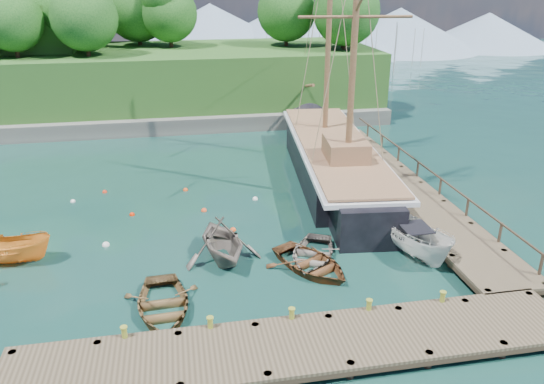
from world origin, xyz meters
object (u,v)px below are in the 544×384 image
(rowboat_0, at_px, (163,312))
(cabin_boat_white, at_px, (413,254))
(motorboat_orange, at_px, (11,263))
(schooner, at_px, (334,164))
(rowboat_1, at_px, (223,259))
(rowboat_2, at_px, (311,270))
(rowboat_3, at_px, (312,260))

(rowboat_0, bearing_deg, cabin_boat_white, 9.53)
(motorboat_orange, distance_m, schooner, 19.48)
(rowboat_1, xyz_separation_m, schooner, (8.17, 9.17, 1.05))
(rowboat_2, relative_size, rowboat_3, 1.07)
(motorboat_orange, relative_size, cabin_boat_white, 0.80)
(rowboat_2, relative_size, schooner, 0.16)
(schooner, bearing_deg, cabin_boat_white, -79.64)
(rowboat_2, height_order, motorboat_orange, motorboat_orange)
(rowboat_0, xyz_separation_m, rowboat_2, (6.57, 2.08, 0.00))
(schooner, bearing_deg, rowboat_0, -124.29)
(rowboat_0, xyz_separation_m, rowboat_3, (6.84, 2.93, 0.00))
(rowboat_3, height_order, schooner, schooner)
(rowboat_1, bearing_deg, schooner, 36.83)
(motorboat_orange, bearing_deg, schooner, -60.03)
(cabin_boat_white, bearing_deg, rowboat_3, 163.06)
(rowboat_2, bearing_deg, rowboat_0, 168.61)
(rowboat_0, height_order, schooner, schooner)
(rowboat_3, distance_m, schooner, 10.87)
(rowboat_0, relative_size, rowboat_2, 1.02)
(rowboat_1, bearing_deg, motorboat_orange, 159.98)
(rowboat_1, relative_size, cabin_boat_white, 0.84)
(rowboat_0, height_order, rowboat_1, rowboat_1)
(rowboat_0, distance_m, rowboat_3, 7.44)
(rowboat_3, height_order, cabin_boat_white, cabin_boat_white)
(schooner, bearing_deg, rowboat_1, -125.92)
(rowboat_1, bearing_deg, rowboat_3, -23.25)
(rowboat_0, xyz_separation_m, cabin_boat_white, (11.73, 2.60, 0.00))
(cabin_boat_white, relative_size, schooner, 0.19)
(rowboat_2, distance_m, motorboat_orange, 13.90)
(rowboat_3, relative_size, motorboat_orange, 0.99)
(rowboat_0, relative_size, cabin_boat_white, 0.87)
(rowboat_0, distance_m, rowboat_1, 4.67)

